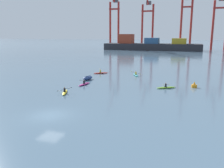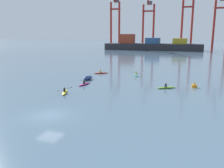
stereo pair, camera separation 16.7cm
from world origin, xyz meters
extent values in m
plane|color=slate|center=(0.00, 0.00, 0.00)|extent=(800.00, 800.00, 0.00)
cube|color=#28282D|center=(-5.34, 114.62, 1.79)|extent=(54.29, 11.36, 3.59)
cube|color=#993823|center=(-20.27, 114.62, 6.26)|extent=(7.60, 7.95, 5.34)
cube|color=#2D5684|center=(-5.34, 114.62, 5.21)|extent=(7.60, 7.95, 3.25)
cube|color=#B29323|center=(9.59, 114.62, 5.11)|extent=(7.60, 7.95, 3.05)
cylinder|color=maroon|center=(-32.62, 121.57, 14.07)|extent=(1.20, 1.20, 28.13)
cylinder|color=maroon|center=(-27.29, 121.57, 14.07)|extent=(1.20, 1.20, 28.13)
cube|color=maroon|center=(-29.96, 121.57, 23.91)|extent=(6.52, 0.90, 0.90)
cube|color=#47474C|center=(-29.96, 124.07, 29.13)|extent=(2.80, 2.80, 2.00)
cylinder|color=maroon|center=(-13.64, 127.72, 13.36)|extent=(1.20, 1.20, 26.73)
cylinder|color=maroon|center=(-7.09, 127.72, 13.36)|extent=(1.20, 1.20, 26.73)
cube|color=maroon|center=(-10.37, 127.72, 22.72)|extent=(7.75, 0.90, 0.90)
cube|color=#47474C|center=(-10.37, 130.22, 27.73)|extent=(2.80, 2.80, 2.00)
cylinder|color=maroon|center=(9.71, 125.66, 14.24)|extent=(1.20, 1.20, 28.48)
cylinder|color=maroon|center=(15.25, 125.66, 14.24)|extent=(1.20, 1.20, 28.48)
cube|color=maroon|center=(12.48, 125.66, 24.21)|extent=(6.74, 0.90, 0.90)
cylinder|color=maroon|center=(26.75, 122.60, 13.42)|extent=(1.20, 1.20, 26.83)
cube|color=maroon|center=(30.21, 122.60, 22.81)|extent=(8.11, 0.90, 0.90)
ellipsoid|color=navy|center=(-4.21, 20.09, 0.35)|extent=(1.69, 2.79, 0.70)
cube|color=navy|center=(-4.21, 20.09, 0.73)|extent=(0.53, 1.91, 0.06)
cylinder|color=orange|center=(15.35, 19.20, 0.23)|extent=(0.90, 0.90, 0.45)
cone|color=orange|center=(15.35, 19.20, 0.73)|extent=(0.50, 0.49, 0.55)
ellipsoid|color=#7ABC2D|center=(10.97, 17.15, 0.13)|extent=(3.22, 2.28, 0.26)
torus|color=black|center=(10.89, 17.10, 0.27)|extent=(0.67, 0.67, 0.05)
cylinder|color=#23232D|center=(10.89, 17.10, 0.51)|extent=(0.30, 0.30, 0.50)
sphere|color=tan|center=(10.89, 17.10, 0.86)|extent=(0.19, 0.19, 0.19)
cylinder|color=black|center=(10.93, 17.13, 0.61)|extent=(1.10, 1.78, 0.49)
ellipsoid|color=yellow|center=(10.40, 18.00, 0.38)|extent=(0.14, 0.19, 0.15)
ellipsoid|color=yellow|center=(11.46, 16.25, 0.84)|extent=(0.14, 0.19, 0.15)
ellipsoid|color=teal|center=(3.72, 27.55, 0.13)|extent=(2.03, 3.32, 0.26)
torus|color=black|center=(3.76, 27.46, 0.27)|extent=(0.66, 0.66, 0.05)
cylinder|color=gold|center=(3.76, 27.46, 0.51)|extent=(0.30, 0.30, 0.50)
sphere|color=tan|center=(3.76, 27.46, 0.86)|extent=(0.19, 0.19, 0.19)
cylinder|color=black|center=(3.74, 27.51, 0.61)|extent=(1.83, 0.92, 0.62)
ellipsoid|color=yellow|center=(2.84, 27.06, 0.90)|extent=(0.20, 0.13, 0.16)
ellipsoid|color=yellow|center=(4.65, 27.95, 0.32)|extent=(0.20, 0.13, 0.16)
ellipsoid|color=#C13384|center=(-2.90, 15.61, 0.13)|extent=(1.17, 3.45, 0.26)
torus|color=black|center=(-2.92, 15.51, 0.27)|extent=(0.57, 0.57, 0.05)
cylinder|color=black|center=(-2.92, 15.51, 0.51)|extent=(0.30, 0.30, 0.50)
sphere|color=tan|center=(-2.92, 15.51, 0.86)|extent=(0.19, 0.19, 0.19)
cylinder|color=black|center=(-2.91, 15.56, 0.61)|extent=(2.05, 0.39, 0.42)
ellipsoid|color=silver|center=(-3.93, 15.74, 0.80)|extent=(0.20, 0.07, 0.14)
ellipsoid|color=silver|center=(-1.89, 15.39, 0.42)|extent=(0.20, 0.07, 0.14)
ellipsoid|color=yellow|center=(-3.27, 9.30, 0.13)|extent=(1.81, 3.38, 0.26)
torus|color=black|center=(-3.23, 9.21, 0.27)|extent=(0.64, 0.64, 0.05)
cylinder|color=black|center=(-3.23, 9.21, 0.51)|extent=(0.30, 0.30, 0.50)
sphere|color=tan|center=(-3.23, 9.21, 0.86)|extent=(0.19, 0.19, 0.19)
cylinder|color=black|center=(-3.25, 9.26, 0.61)|extent=(1.92, 0.78, 0.53)
ellipsoid|color=black|center=(-4.20, 8.88, 0.36)|extent=(0.20, 0.11, 0.15)
ellipsoid|color=black|center=(-2.30, 9.63, 0.86)|extent=(0.20, 0.11, 0.15)
ellipsoid|color=red|center=(-4.35, 27.80, 0.13)|extent=(3.18, 2.36, 0.26)
torus|color=black|center=(-4.43, 27.74, 0.27)|extent=(0.68, 0.68, 0.05)
cylinder|color=gold|center=(-4.43, 27.74, 0.51)|extent=(0.30, 0.30, 0.50)
sphere|color=tan|center=(-4.43, 27.74, 0.86)|extent=(0.19, 0.19, 0.19)
cylinder|color=black|center=(-4.39, 27.77, 0.61)|extent=(1.10, 1.67, 0.80)
ellipsoid|color=yellow|center=(-4.92, 28.59, 0.99)|extent=(0.15, 0.20, 0.17)
ellipsoid|color=yellow|center=(-3.86, 26.95, 0.23)|extent=(0.15, 0.20, 0.17)
camera|label=1|loc=(13.79, -20.98, 8.59)|focal=37.49mm
camera|label=2|loc=(13.95, -20.93, 8.59)|focal=37.49mm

